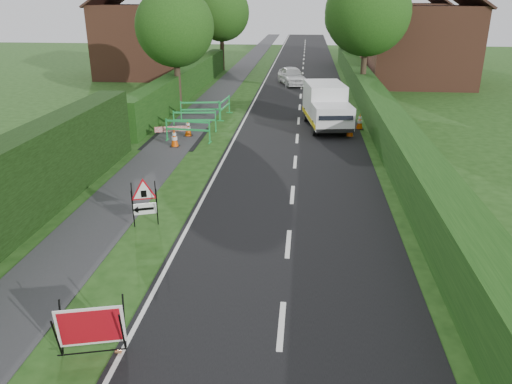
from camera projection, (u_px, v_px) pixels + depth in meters
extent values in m
plane|color=#1B3F12|center=(186.00, 258.00, 12.37)|extent=(120.00, 120.00, 0.00)
cube|color=black|center=(303.00, 70.00, 44.57)|extent=(6.00, 90.00, 0.02)
cube|color=#2D2D30|center=(242.00, 69.00, 45.07)|extent=(2.00, 90.00, 0.02)
cube|color=#14380F|center=(188.00, 94.00, 33.21)|extent=(1.00, 24.00, 1.80)
cube|color=#14380F|center=(374.00, 119.00, 26.60)|extent=(1.20, 50.00, 1.50)
cube|color=brown|center=(148.00, 41.00, 40.08)|extent=(7.00, 7.00, 5.50)
cube|color=brown|center=(420.00, 46.00, 36.30)|extent=(7.00, 7.00, 5.50)
cube|color=brown|center=(401.00, 33.00, 49.18)|extent=(7.00, 7.00, 5.50)
cylinder|color=#2D2116|center=(178.00, 84.00, 28.99)|extent=(0.36, 0.36, 2.62)
sphere|color=#1B4011|center=(175.00, 27.00, 27.83)|extent=(4.40, 4.40, 4.40)
cylinder|color=#2D2116|center=(363.00, 74.00, 31.62)|extent=(0.36, 0.36, 2.97)
sphere|color=#1B4011|center=(368.00, 12.00, 30.28)|extent=(5.20, 5.20, 5.20)
cylinder|color=#2D2116|center=(222.00, 54.00, 43.79)|extent=(0.36, 0.36, 2.80)
sphere|color=#1B4011|center=(221.00, 12.00, 42.53)|extent=(4.80, 4.80, 4.80)
cylinder|color=#2D2116|center=(346.00, 53.00, 46.55)|extent=(0.36, 0.36, 2.45)
sphere|color=#1B4011|center=(348.00, 18.00, 45.45)|extent=(4.20, 4.20, 4.20)
cylinder|color=black|center=(57.00, 339.00, 8.66)|extent=(0.12, 0.34, 0.96)
cylinder|color=black|center=(61.00, 326.00, 8.99)|extent=(0.12, 0.34, 0.96)
cylinder|color=black|center=(122.00, 333.00, 8.83)|extent=(0.12, 0.34, 0.96)
cylinder|color=black|center=(124.00, 321.00, 9.15)|extent=(0.12, 0.34, 0.96)
cylinder|color=black|center=(92.00, 352.00, 8.85)|extent=(1.15, 0.33, 0.03)
cube|color=white|center=(91.00, 326.00, 8.86)|extent=(1.18, 0.44, 0.84)
cube|color=#AC0B17|center=(91.00, 327.00, 8.84)|extent=(1.06, 0.39, 0.73)
cylinder|color=black|center=(133.00, 209.00, 13.67)|extent=(0.15, 0.36, 1.21)
cylinder|color=black|center=(133.00, 205.00, 13.94)|extent=(0.15, 0.36, 1.21)
cylinder|color=black|center=(157.00, 207.00, 13.81)|extent=(0.15, 0.36, 1.21)
cylinder|color=black|center=(156.00, 203.00, 14.08)|extent=(0.15, 0.36, 1.21)
cube|color=white|center=(145.00, 209.00, 13.89)|extent=(0.64, 0.24, 0.33)
cube|color=black|center=(145.00, 209.00, 13.87)|extent=(0.46, 0.17, 0.08)
cone|color=black|center=(136.00, 210.00, 13.81)|extent=(0.21, 0.23, 0.20)
cube|color=black|center=(144.00, 194.00, 13.70)|extent=(0.15, 0.06, 0.20)
cube|color=silver|center=(324.00, 100.00, 25.02)|extent=(2.16, 3.07, 1.70)
cube|color=silver|center=(332.00, 116.00, 23.13)|extent=(2.01, 2.07, 1.04)
cube|color=black|center=(336.00, 115.00, 22.22)|extent=(1.57, 0.42, 0.48)
cube|color=yellow|center=(308.00, 117.00, 24.46)|extent=(0.65, 4.33, 0.21)
cube|color=yellow|center=(344.00, 117.00, 24.53)|extent=(0.65, 4.33, 0.21)
cube|color=black|center=(335.00, 131.00, 22.49)|extent=(1.73, 0.36, 0.18)
cylinder|color=black|center=(315.00, 128.00, 23.25)|extent=(0.31, 0.73, 0.71)
cylinder|color=black|center=(348.00, 128.00, 23.32)|extent=(0.31, 0.73, 0.71)
cylinder|color=black|center=(306.00, 115.00, 25.90)|extent=(0.31, 0.73, 0.71)
cylinder|color=black|center=(336.00, 114.00, 25.97)|extent=(0.31, 0.73, 0.71)
cube|color=black|center=(350.00, 136.00, 23.15)|extent=(0.38, 0.38, 0.04)
cone|color=#E24E07|center=(350.00, 128.00, 23.01)|extent=(0.32, 0.32, 0.75)
cylinder|color=white|center=(350.00, 129.00, 23.02)|extent=(0.25, 0.25, 0.14)
cylinder|color=white|center=(350.00, 125.00, 22.95)|extent=(0.17, 0.17, 0.10)
cube|color=black|center=(359.00, 129.00, 24.47)|extent=(0.38, 0.38, 0.04)
cone|color=#E24E07|center=(360.00, 121.00, 24.33)|extent=(0.32, 0.32, 0.75)
cylinder|color=white|center=(360.00, 122.00, 24.34)|extent=(0.25, 0.25, 0.14)
cylinder|color=white|center=(360.00, 118.00, 24.27)|extent=(0.17, 0.17, 0.10)
cube|color=black|center=(349.00, 117.00, 26.94)|extent=(0.38, 0.38, 0.04)
cone|color=#E24E07|center=(349.00, 109.00, 26.80)|extent=(0.32, 0.32, 0.75)
cylinder|color=white|center=(349.00, 110.00, 26.81)|extent=(0.25, 0.25, 0.14)
cylinder|color=white|center=(349.00, 107.00, 26.74)|extent=(0.17, 0.17, 0.10)
cube|color=black|center=(175.00, 146.00, 21.58)|extent=(0.38, 0.38, 0.04)
cone|color=#E24E07|center=(174.00, 137.00, 21.43)|extent=(0.32, 0.32, 0.75)
cylinder|color=white|center=(174.00, 138.00, 21.45)|extent=(0.25, 0.25, 0.14)
cylinder|color=white|center=(174.00, 134.00, 21.38)|extent=(0.17, 0.17, 0.10)
cube|color=black|center=(188.00, 136.00, 23.22)|extent=(0.38, 0.38, 0.04)
cone|color=#E24E07|center=(188.00, 128.00, 23.07)|extent=(0.32, 0.32, 0.75)
cylinder|color=white|center=(188.00, 128.00, 23.09)|extent=(0.25, 0.25, 0.14)
cylinder|color=white|center=(188.00, 124.00, 23.02)|extent=(0.17, 0.17, 0.10)
cube|color=green|center=(167.00, 130.00, 22.37)|extent=(0.05, 0.05, 1.00)
cube|color=green|center=(210.00, 132.00, 21.99)|extent=(0.05, 0.05, 1.00)
cube|color=green|center=(187.00, 121.00, 22.03)|extent=(1.99, 0.26, 0.08)
cube|color=green|center=(188.00, 130.00, 22.16)|extent=(1.99, 0.26, 0.08)
cube|color=green|center=(167.00, 140.00, 22.54)|extent=(0.10, 0.35, 0.04)
cube|color=green|center=(210.00, 142.00, 22.17)|extent=(0.10, 0.35, 0.04)
cube|color=green|center=(174.00, 121.00, 23.89)|extent=(0.06, 0.06, 1.00)
cube|color=green|center=(216.00, 121.00, 23.91)|extent=(0.06, 0.06, 1.00)
cube|color=green|center=(194.00, 112.00, 23.75)|extent=(1.99, 0.26, 0.08)
cube|color=green|center=(195.00, 120.00, 23.88)|extent=(1.99, 0.26, 0.08)
cube|color=green|center=(175.00, 131.00, 24.07)|extent=(0.10, 0.35, 0.04)
cube|color=green|center=(216.00, 131.00, 24.08)|extent=(0.10, 0.35, 0.04)
cube|color=green|center=(181.00, 111.00, 26.09)|extent=(0.06, 0.06, 1.00)
cube|color=green|center=(219.00, 110.00, 26.20)|extent=(0.06, 0.06, 1.00)
cube|color=green|center=(200.00, 103.00, 25.99)|extent=(1.98, 0.37, 0.08)
cube|color=green|center=(200.00, 110.00, 26.13)|extent=(1.98, 0.37, 0.08)
cube|color=green|center=(182.00, 120.00, 26.26)|extent=(0.12, 0.36, 0.04)
cube|color=green|center=(220.00, 119.00, 26.38)|extent=(0.12, 0.36, 0.04)
cube|color=green|center=(220.00, 112.00, 25.90)|extent=(0.05, 0.05, 1.00)
cube|color=green|center=(229.00, 104.00, 27.73)|extent=(0.05, 0.05, 1.00)
cube|color=green|center=(225.00, 100.00, 26.66)|extent=(0.22, 2.00, 0.08)
cube|color=green|center=(225.00, 107.00, 26.79)|extent=(0.22, 2.00, 0.08)
cube|color=green|center=(221.00, 121.00, 26.07)|extent=(0.35, 0.09, 0.04)
cube|color=green|center=(229.00, 113.00, 27.90)|extent=(0.35, 0.09, 0.04)
cube|color=red|center=(172.00, 139.00, 22.85)|extent=(1.44, 0.51, 0.25)
cylinder|color=#BF7F4C|center=(119.00, 353.00, 9.06)|extent=(0.12, 0.07, 0.07)
imported|color=white|center=(292.00, 76.00, 36.66)|extent=(2.51, 4.10, 1.30)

